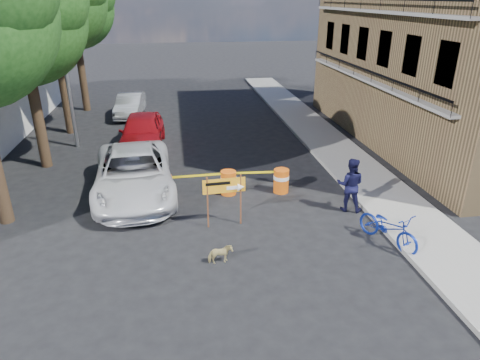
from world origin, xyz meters
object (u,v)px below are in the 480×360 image
object	(u,v)px
barrel_far_left	(109,190)
suv_white	(134,173)
barrel_mid_right	(228,182)
detour_sign	(229,189)
dog	(220,255)
bicycle	(391,212)
sedan_red	(142,132)
sedan_silver	(130,105)
pedestrian	(350,185)
barrel_far_right	(281,180)
barrel_mid_left	(165,187)

from	to	relation	value
barrel_far_left	suv_white	world-z (taller)	suv_white
barrel_mid_right	suv_white	xyz separation A→B (m)	(-3.41, 0.49, 0.36)
barrel_far_left	detour_sign	bearing A→B (deg)	-29.99
suv_white	dog	bearing A→B (deg)	-66.51
barrel_far_left	bicycle	size ratio (longest dim) A/B	0.43
barrel_far_left	sedan_red	size ratio (longest dim) A/B	0.18
sedan_silver	pedestrian	bearing A→B (deg)	-54.90
sedan_silver	barrel_far_left	bearing A→B (deg)	-84.86
pedestrian	suv_white	distance (m)	7.68
detour_sign	sedan_silver	distance (m)	15.00
suv_white	barrel_far_right	bearing A→B (deg)	-11.13
sedan_silver	bicycle	bearing A→B (deg)	-57.74
pedestrian	barrel_far_right	bearing A→B (deg)	-18.70
barrel_far_left	barrel_mid_left	distance (m)	1.95
sedan_silver	barrel_mid_right	bearing A→B (deg)	-65.46
barrel_mid_left	sedan_silver	size ratio (longest dim) A/B	0.22
barrel_far_right	pedestrian	xyz separation A→B (m)	(1.93, -1.77, 0.47)
detour_sign	dog	world-z (taller)	detour_sign
dog	suv_white	world-z (taller)	suv_white
pedestrian	sedan_silver	distance (m)	16.27
suv_white	detour_sign	bearing A→B (deg)	-46.46
pedestrian	sedan_silver	bearing A→B (deg)	-35.23
barrel_far_right	bicycle	bearing A→B (deg)	-61.07
detour_sign	sedan_red	size ratio (longest dim) A/B	0.35
suv_white	sedan_silver	xyz separation A→B (m)	(-1.08, 11.55, -0.16)
pedestrian	sedan_red	world-z (taller)	pedestrian
barrel_far_right	sedan_red	xyz separation A→B (m)	(-5.37, 5.91, 0.36)
dog	suv_white	size ratio (longest dim) A/B	0.11
detour_sign	suv_white	bearing A→B (deg)	134.27
barrel_far_left	pedestrian	world-z (taller)	pedestrian
dog	detour_sign	bearing A→B (deg)	-22.79
detour_sign	suv_white	size ratio (longest dim) A/B	0.29
barrel_mid_right	detour_sign	size ratio (longest dim) A/B	0.52
pedestrian	dog	distance (m)	5.36
barrel_far_left	pedestrian	bearing A→B (deg)	-12.92
barrel_far_left	pedestrian	size ratio (longest dim) A/B	0.48
sedan_red	sedan_silver	bearing A→B (deg)	101.43
sedan_silver	suv_white	bearing A→B (deg)	-80.58
barrel_mid_left	barrel_mid_right	size ratio (longest dim) A/B	1.00
pedestrian	sedan_red	distance (m)	10.59
barrel_far_left	barrel_mid_right	world-z (taller)	same
sedan_red	sedan_silver	size ratio (longest dim) A/B	1.20
barrel_mid_left	dog	size ratio (longest dim) A/B	1.36
detour_sign	sedan_silver	bearing A→B (deg)	102.56
barrel_mid_left	pedestrian	world-z (taller)	pedestrian
barrel_mid_right	detour_sign	bearing A→B (deg)	-96.43
barrel_mid_right	sedan_silver	world-z (taller)	sedan_silver
barrel_mid_left	bicycle	distance (m)	7.70
barrel_far_right	barrel_mid_left	bearing A→B (deg)	179.28
sedan_red	barrel_mid_right	bearing A→B (deg)	-57.76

